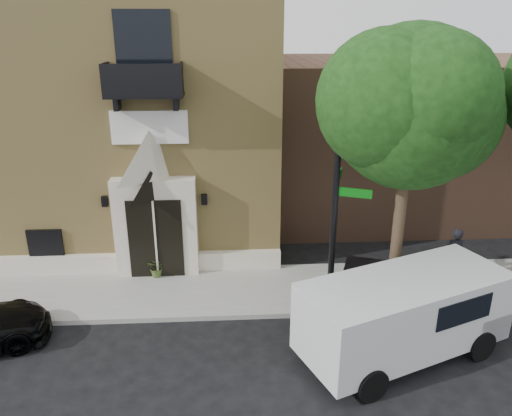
{
  "coord_description": "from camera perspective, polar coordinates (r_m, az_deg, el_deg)",
  "views": [
    {
      "loc": [
        1.32,
        -12.03,
        7.89
      ],
      "look_at": [
        2.14,
        2.0,
        2.6
      ],
      "focal_mm": 35.0,
      "sensor_mm": 36.0,
      "label": 1
    }
  ],
  "objects": [
    {
      "name": "sidewalk",
      "position": [
        15.62,
        -4.12,
        -9.45
      ],
      "size": [
        42.0,
        3.0,
        0.15
      ],
      "primitive_type": "cube",
      "color": "gray",
      "rests_on": "ground"
    },
    {
      "name": "pedestrian_near",
      "position": [
        16.7,
        21.63,
        -5.09
      ],
      "size": [
        0.7,
        0.49,
        1.81
      ],
      "primitive_type": "imported",
      "rotation": [
        0.0,
        0.0,
        3.23
      ],
      "color": "black",
      "rests_on": "sidewalk"
    },
    {
      "name": "church",
      "position": [
        20.7,
        -15.59,
        10.83
      ],
      "size": [
        12.2,
        11.01,
        9.3
      ],
      "color": "tan",
      "rests_on": "ground"
    },
    {
      "name": "street_tree_left",
      "position": [
        13.39,
        17.6,
        10.99
      ],
      "size": [
        4.97,
        4.38,
        7.77
      ],
      "color": "#38281C",
      "rests_on": "sidewalk"
    },
    {
      "name": "ground",
      "position": [
        14.44,
        -8.24,
        -12.73
      ],
      "size": [
        120.0,
        120.0,
        0.0
      ],
      "primitive_type": "plane",
      "color": "black",
      "rests_on": "ground"
    },
    {
      "name": "dumpster",
      "position": [
        14.92,
        13.54,
        -8.59
      ],
      "size": [
        2.07,
        1.59,
        1.19
      ],
      "rotation": [
        0.0,
        0.0,
        -0.34
      ],
      "color": "#103D1A",
      "rests_on": "sidewalk"
    },
    {
      "name": "cargo_van",
      "position": [
        13.08,
        17.21,
        -11.25
      ],
      "size": [
        5.58,
        3.85,
        2.12
      ],
      "rotation": [
        0.0,
        0.0,
        0.38
      ],
      "color": "silver",
      "rests_on": "ground"
    },
    {
      "name": "street_sign",
      "position": [
        13.65,
        9.16,
        1.59
      ],
      "size": [
        1.0,
        1.28,
        6.66
      ],
      "rotation": [
        0.0,
        0.0,
        -0.37
      ],
      "color": "black",
      "rests_on": "sidewalk"
    },
    {
      "name": "neighbour_building",
      "position": [
        24.05,
        23.33,
        7.7
      ],
      "size": [
        18.0,
        8.0,
        6.4
      ],
      "primitive_type": "cube",
      "color": "brown",
      "rests_on": "ground"
    },
    {
      "name": "planter",
      "position": [
        16.42,
        -11.24,
        -6.68
      ],
      "size": [
        0.71,
        0.67,
        0.64
      ],
      "primitive_type": "imported",
      "rotation": [
        0.0,
        0.0,
        -0.36
      ],
      "color": "#445927",
      "rests_on": "sidewalk"
    },
    {
      "name": "fire_hydrant",
      "position": [
        14.49,
        7.83,
        -9.91
      ],
      "size": [
        0.49,
        0.39,
        0.86
      ],
      "color": "#902608",
      "rests_on": "sidewalk"
    }
  ]
}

